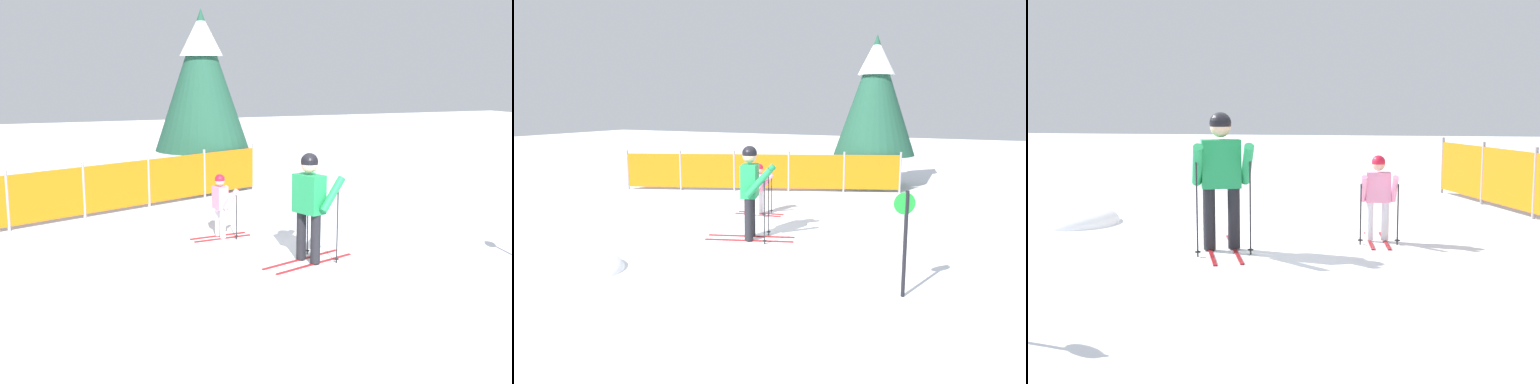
% 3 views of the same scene
% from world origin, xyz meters
% --- Properties ---
extents(ground_plane, '(60.00, 60.00, 0.00)m').
position_xyz_m(ground_plane, '(0.00, 0.00, 0.00)').
color(ground_plane, white).
extents(skier_adult, '(1.64, 0.92, 1.71)m').
position_xyz_m(skier_adult, '(0.15, 0.18, 1.02)').
color(skier_adult, maroon).
rests_on(skier_adult, ground_plane).
extents(skier_child, '(1.10, 0.54, 1.15)m').
position_xyz_m(skier_child, '(-0.65, 2.09, 0.67)').
color(skier_child, maroon).
rests_on(skier_child, ground_plane).
extents(safety_fence, '(7.25, 2.94, 1.14)m').
position_xyz_m(safety_fence, '(-2.00, 4.83, 0.57)').
color(safety_fence, gray).
rests_on(safety_fence, ground_plane).
extents(conifer_far, '(2.40, 2.40, 4.45)m').
position_xyz_m(conifer_far, '(0.58, 7.21, 2.75)').
color(conifer_far, '#4C3823').
rests_on(conifer_far, ground_plane).
extents(trail_marker, '(0.24, 0.17, 1.38)m').
position_xyz_m(trail_marker, '(3.21, -1.42, 0.86)').
color(trail_marker, black).
rests_on(trail_marker, ground_plane).
extents(snow_mound, '(1.36, 1.15, 0.54)m').
position_xyz_m(snow_mound, '(-1.35, -2.43, 0.00)').
color(snow_mound, white).
rests_on(snow_mound, ground_plane).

